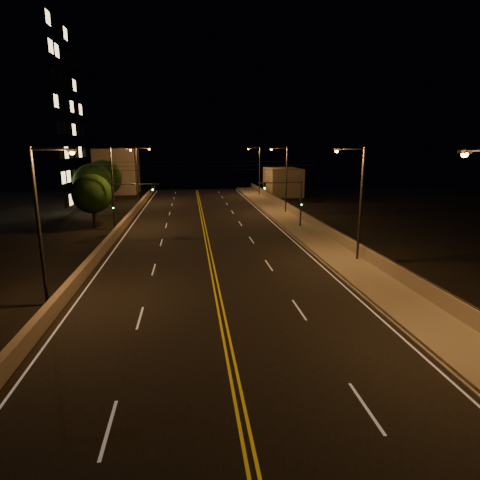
{
  "coord_description": "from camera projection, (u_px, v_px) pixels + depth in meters",
  "views": [
    {
      "loc": [
        -1.6,
        -10.55,
        9.16
      ],
      "look_at": [
        2.0,
        18.0,
        2.5
      ],
      "focal_mm": 30.0,
      "sensor_mm": 36.0,
      "label": 1
    }
  ],
  "objects": [
    {
      "name": "streetlight_3",
      "position": [
        258.0,
        168.0,
        76.35
      ],
      "size": [
        2.55,
        0.28,
        9.21
      ],
      "color": "#2D2D33",
      "rests_on": "ground"
    },
    {
      "name": "streetlight_1",
      "position": [
        358.0,
        198.0,
        31.47
      ],
      "size": [
        2.55,
        0.28,
        9.21
      ],
      "color": "#2D2D33",
      "rests_on": "ground"
    },
    {
      "name": "streetlight_2",
      "position": [
        285.0,
        176.0,
        55.42
      ],
      "size": [
        2.55,
        0.28,
        9.21
      ],
      "color": "#2D2D33",
      "rests_on": "ground"
    },
    {
      "name": "parapet_rail",
      "position": [
        363.0,
        245.0,
        33.01
      ],
      "size": [
        0.06,
        120.0,
        0.06
      ],
      "primitive_type": "cylinder",
      "rotation": [
        1.57,
        0.0,
        0.0
      ],
      "color": "black",
      "rests_on": "parapet_wall"
    },
    {
      "name": "tree_2",
      "position": [
        104.0,
        178.0,
        61.22
      ],
      "size": [
        5.44,
        5.44,
        7.37
      ],
      "color": "black",
      "rests_on": "ground"
    },
    {
      "name": "streetlight_4",
      "position": [
        43.0,
        217.0,
        22.77
      ],
      "size": [
        2.55,
        0.28,
        9.21
      ],
      "color": "#2D2D33",
      "rests_on": "ground"
    },
    {
      "name": "traffic_signal_right",
      "position": [
        292.0,
        198.0,
        45.47
      ],
      "size": [
        5.11,
        0.31,
        5.5
      ],
      "color": "#2D2D33",
      "rests_on": "ground"
    },
    {
      "name": "distant_building_right",
      "position": [
        283.0,
        182.0,
        78.2
      ],
      "size": [
        6.0,
        10.0,
        5.25
      ],
      "primitive_type": "cube",
      "color": "gray",
      "rests_on": "ground"
    },
    {
      "name": "traffic_signal_left",
      "position": [
        123.0,
        201.0,
        43.2
      ],
      "size": [
        5.11,
        0.31,
        5.5
      ],
      "color": "#2D2D33",
      "rests_on": "ground"
    },
    {
      "name": "sidewalk",
      "position": [
        343.0,
        259.0,
        33.07
      ],
      "size": [
        3.6,
        120.0,
        0.3
      ],
      "primitive_type": "cube",
      "color": "gray",
      "rests_on": "ground"
    },
    {
      "name": "curb",
      "position": [
        321.0,
        261.0,
        32.86
      ],
      "size": [
        0.14,
        120.0,
        0.15
      ],
      "primitive_type": "cube",
      "color": "gray",
      "rests_on": "ground"
    },
    {
      "name": "overhead_wires",
      "position": [
        205.0,
        166.0,
        39.31
      ],
      "size": [
        22.0,
        0.03,
        0.83
      ],
      "color": "black"
    },
    {
      "name": "lane_markings",
      "position": [
        212.0,
        266.0,
        31.72
      ],
      "size": [
        17.32,
        116.0,
        0.0
      ],
      "color": "silver",
      "rests_on": "road"
    },
    {
      "name": "distant_building_left",
      "position": [
        117.0,
        171.0,
        81.11
      ],
      "size": [
        8.0,
        8.0,
        8.92
      ],
      "primitive_type": "cube",
      "color": "gray",
      "rests_on": "ground"
    },
    {
      "name": "ground",
      "position": [
        248.0,
        449.0,
        12.46
      ],
      "size": [
        160.0,
        160.0,
        0.0
      ],
      "primitive_type": "plane",
      "color": "black",
      "rests_on": "ground"
    },
    {
      "name": "parapet_wall",
      "position": [
        362.0,
        251.0,
        33.13
      ],
      "size": [
        0.3,
        120.0,
        1.0
      ],
      "primitive_type": "cube",
      "color": "gray",
      "rests_on": "sidewalk"
    },
    {
      "name": "jersey_barrier",
      "position": [
        90.0,
        264.0,
        30.55
      ],
      "size": [
        0.45,
        120.0,
        0.93
      ],
      "primitive_type": "cube",
      "color": "gray",
      "rests_on": "ground"
    },
    {
      "name": "road",
      "position": [
        212.0,
        266.0,
        31.79
      ],
      "size": [
        18.0,
        120.0,
        0.02
      ],
      "primitive_type": "cube",
      "color": "black",
      "rests_on": "ground"
    },
    {
      "name": "tree_1",
      "position": [
        93.0,
        183.0,
        54.74
      ],
      "size": [
        5.21,
        5.21,
        7.06
      ],
      "color": "black",
      "rests_on": "ground"
    },
    {
      "name": "streetlight_5",
      "position": [
        115.0,
        182.0,
        45.26
      ],
      "size": [
        2.55,
        0.28,
        9.21
      ],
      "color": "#2D2D33",
      "rests_on": "ground"
    },
    {
      "name": "tree_0",
      "position": [
        92.0,
        194.0,
        46.57
      ],
      "size": [
        4.57,
        4.57,
        6.2
      ],
      "color": "black",
      "rests_on": "ground"
    },
    {
      "name": "streetlight_6",
      "position": [
        139.0,
        171.0,
        66.67
      ],
      "size": [
        2.55,
        0.28,
        9.21
      ],
      "color": "#2D2D33",
      "rests_on": "ground"
    }
  ]
}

